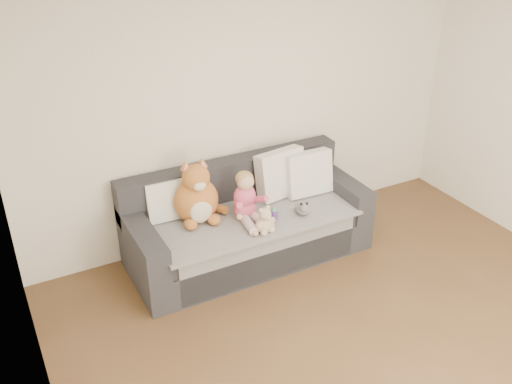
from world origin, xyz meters
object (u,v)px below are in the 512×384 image
sofa (246,225)px  sippy_cup (274,213)px  plush_cat (197,197)px  toddler (247,200)px  teddy_bear (265,222)px

sofa → sippy_cup: sofa is taller
plush_cat → sippy_cup: (0.60, -0.31, -0.16)m
sippy_cup → plush_cat: bearing=152.6°
toddler → plush_cat: (-0.39, 0.19, 0.03)m
plush_cat → sofa: bearing=-1.8°
plush_cat → sippy_cup: size_ratio=5.37×
sippy_cup → toddler: bearing=150.8°
teddy_bear → sippy_cup: (0.18, 0.15, -0.04)m
sofa → plush_cat: 0.60m
plush_cat → teddy_bear: size_ratio=2.43×
sofa → plush_cat: size_ratio=3.62×
teddy_bear → sippy_cup: teddy_bear is taller
plush_cat → teddy_bear: bearing=-42.4°
teddy_bear → sippy_cup: bearing=28.3°
sippy_cup → teddy_bear: bearing=-139.3°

